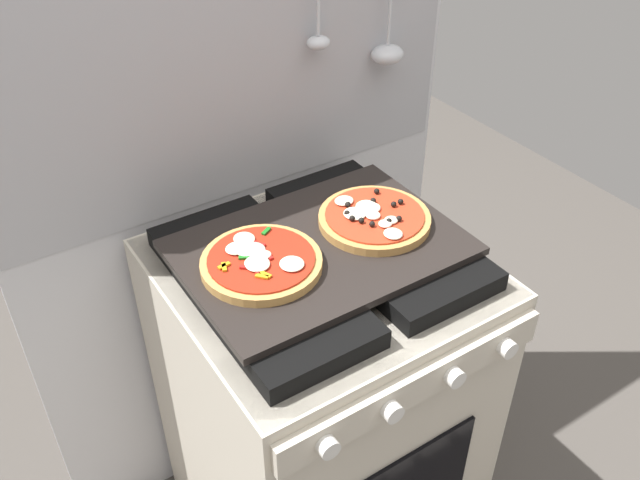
{
  "coord_description": "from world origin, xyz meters",
  "views": [
    {
      "loc": [
        -0.58,
        -0.89,
        1.72
      ],
      "look_at": [
        0.0,
        0.0,
        0.93
      ],
      "focal_mm": 38.43,
      "sensor_mm": 36.0,
      "label": 1
    }
  ],
  "objects_px": {
    "baking_tray": "(320,247)",
    "pizza_left": "(261,261)",
    "stove": "(320,402)",
    "pizza_right": "(374,218)"
  },
  "relations": [
    {
      "from": "baking_tray",
      "to": "pizza_left",
      "type": "xyz_separation_m",
      "value": [
        -0.13,
        0.0,
        0.02
      ]
    },
    {
      "from": "stove",
      "to": "baking_tray",
      "type": "height_order",
      "value": "baking_tray"
    },
    {
      "from": "pizza_right",
      "to": "stove",
      "type": "bearing_deg",
      "value": -179.03
    },
    {
      "from": "baking_tray",
      "to": "pizza_right",
      "type": "xyz_separation_m",
      "value": [
        0.13,
        0.0,
        0.02
      ]
    },
    {
      "from": "stove",
      "to": "baking_tray",
      "type": "distance_m",
      "value": 0.46
    },
    {
      "from": "baking_tray",
      "to": "pizza_right",
      "type": "bearing_deg",
      "value": 0.25
    },
    {
      "from": "stove",
      "to": "pizza_left",
      "type": "relative_size",
      "value": 3.95
    },
    {
      "from": "stove",
      "to": "pizza_right",
      "type": "distance_m",
      "value": 0.5
    },
    {
      "from": "pizza_left",
      "to": "pizza_right",
      "type": "relative_size",
      "value": 1.0
    },
    {
      "from": "stove",
      "to": "pizza_left",
      "type": "distance_m",
      "value": 0.5
    }
  ]
}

